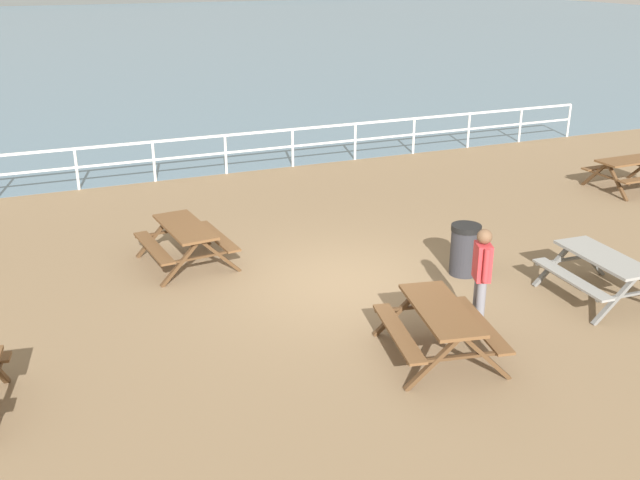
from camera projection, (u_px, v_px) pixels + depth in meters
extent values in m
cube|color=#846B4C|center=(345.00, 288.00, 13.09)|extent=(30.00, 24.00, 0.20)
cube|color=slate|center=(73.00, 32.00, 58.51)|extent=(142.00, 90.00, 0.01)
cube|color=#4C4C47|center=(43.00, 4.00, 95.56)|extent=(142.00, 6.00, 1.80)
cube|color=white|center=(225.00, 135.00, 19.36)|extent=(23.00, 0.06, 0.06)
cube|color=white|center=(226.00, 153.00, 19.52)|extent=(23.00, 0.05, 0.05)
cylinder|color=white|center=(77.00, 169.00, 18.17)|extent=(0.07, 0.07, 1.05)
cylinder|color=white|center=(154.00, 162.00, 18.86)|extent=(0.07, 0.07, 1.05)
cylinder|color=white|center=(226.00, 155.00, 19.54)|extent=(0.07, 0.07, 1.05)
cylinder|color=white|center=(293.00, 148.00, 20.23)|extent=(0.07, 0.07, 1.05)
cylinder|color=white|center=(355.00, 142.00, 20.92)|extent=(0.07, 0.07, 1.05)
cylinder|color=white|center=(414.00, 136.00, 21.61)|extent=(0.07, 0.07, 1.05)
cylinder|color=white|center=(469.00, 131.00, 22.30)|extent=(0.07, 0.07, 1.05)
cylinder|color=white|center=(520.00, 126.00, 22.98)|extent=(0.07, 0.07, 1.05)
cylinder|color=white|center=(569.00, 121.00, 23.67)|extent=(0.07, 0.07, 1.05)
cube|color=brown|center=(441.00, 309.00, 10.38)|extent=(1.03, 1.90, 0.05)
cube|color=brown|center=(398.00, 332.00, 10.37)|extent=(0.60, 1.82, 0.04)
cube|color=brown|center=(480.00, 324.00, 10.60)|extent=(0.60, 1.82, 0.04)
cube|color=#50351E|center=(398.00, 311.00, 11.16)|extent=(0.79, 0.23, 0.79)
cube|color=#50351E|center=(445.00, 307.00, 11.30)|extent=(0.79, 0.23, 0.79)
cube|color=#50351E|center=(422.00, 306.00, 11.21)|extent=(1.48, 0.35, 0.04)
cube|color=#50351E|center=(433.00, 363.00, 9.73)|extent=(0.79, 0.23, 0.79)
cube|color=#50351E|center=(486.00, 357.00, 9.87)|extent=(0.79, 0.23, 0.79)
cube|color=#50351E|center=(460.00, 357.00, 9.79)|extent=(1.48, 0.35, 0.04)
cube|color=brown|center=(632.00, 160.00, 18.13)|extent=(1.82, 0.74, 0.05)
cube|color=brown|center=(612.00, 166.00, 18.77)|extent=(1.81, 0.30, 0.04)
cube|color=#50351E|center=(595.00, 174.00, 18.29)|extent=(0.10, 0.79, 0.79)
cube|color=#50351E|center=(617.00, 182.00, 17.65)|extent=(0.10, 0.79, 0.79)
cube|color=#50351E|center=(606.00, 176.00, 17.95)|extent=(0.10, 1.50, 0.04)
cube|color=brown|center=(185.00, 227.00, 13.60)|extent=(0.89, 1.86, 0.05)
cube|color=brown|center=(154.00, 248.00, 13.43)|extent=(0.45, 1.82, 0.04)
cube|color=brown|center=(217.00, 236.00, 13.98)|extent=(0.45, 1.82, 0.04)
cube|color=#50351E|center=(155.00, 236.00, 14.20)|extent=(0.80, 0.16, 0.79)
cube|color=#50351E|center=(191.00, 230.00, 14.54)|extent=(0.80, 0.16, 0.79)
cube|color=#50351E|center=(173.00, 231.00, 14.35)|extent=(1.50, 0.22, 0.04)
cube|color=#50351E|center=(180.00, 263.00, 12.92)|extent=(0.80, 0.16, 0.79)
cube|color=#50351E|center=(220.00, 256.00, 13.26)|extent=(0.80, 0.16, 0.79)
cube|color=#50351E|center=(200.00, 257.00, 13.08)|extent=(1.50, 0.22, 0.04)
cube|color=gray|center=(604.00, 257.00, 12.21)|extent=(0.78, 1.83, 0.05)
cube|color=gray|center=(571.00, 279.00, 12.12)|extent=(0.34, 1.81, 0.04)
cube|color=gray|center=(631.00, 269.00, 12.52)|extent=(0.34, 1.81, 0.04)
cube|color=slate|center=(554.00, 264.00, 12.91)|extent=(0.80, 0.12, 0.79)
cube|color=slate|center=(589.00, 258.00, 13.15)|extent=(0.80, 0.12, 0.79)
cube|color=slate|center=(572.00, 259.00, 13.01)|extent=(1.50, 0.13, 0.04)
cube|color=slate|center=(615.00, 300.00, 11.54)|extent=(0.80, 0.12, 0.79)
cube|color=slate|center=(635.00, 294.00, 11.64)|extent=(1.50, 0.13, 0.04)
cylinder|color=slate|center=(477.00, 302.00, 11.36)|extent=(0.14, 0.14, 0.85)
cylinder|color=slate|center=(480.00, 307.00, 11.19)|extent=(0.14, 0.14, 0.85)
cube|color=red|center=(482.00, 262.00, 11.02)|extent=(0.32, 0.40, 0.58)
cylinder|color=red|center=(479.00, 254.00, 11.21)|extent=(0.09, 0.09, 0.52)
cylinder|color=red|center=(486.00, 266.00, 10.80)|extent=(0.09, 0.09, 0.52)
sphere|color=brown|center=(485.00, 237.00, 10.87)|extent=(0.23, 0.23, 0.23)
cylinder|color=#2D2D33|center=(464.00, 252.00, 13.28)|extent=(0.52, 0.52, 0.85)
cylinder|color=black|center=(466.00, 228.00, 13.11)|extent=(0.55, 0.55, 0.10)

